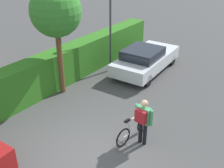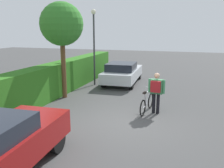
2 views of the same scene
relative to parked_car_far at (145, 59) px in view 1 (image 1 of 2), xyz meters
name	(u,v)px [view 1 (image 1 of 2)]	position (x,y,z in m)	size (l,w,h in m)	color
ground_plane	(96,157)	(-6.33, -1.92, -0.68)	(60.00, 60.00, 0.00)	#434343
hedge_row	(5,93)	(-6.33, 2.48, 0.14)	(19.22, 0.90, 1.63)	#2C6C1C
parked_car_far	(145,59)	(0.00, 0.00, 0.00)	(4.33, 2.05, 1.31)	silver
bicycle	(134,129)	(-4.88, -2.38, -0.30)	(1.71, 0.50, 0.92)	black
person_rider	(143,118)	(-4.95, -2.74, 0.31)	(0.38, 0.66, 1.63)	black
street_lamp	(110,15)	(-0.91, 1.50, 2.16)	(0.28, 0.28, 4.41)	#38383D
tree_kerbside	(56,12)	(-3.96, 1.86, 2.81)	(2.02, 2.02, 4.54)	brown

